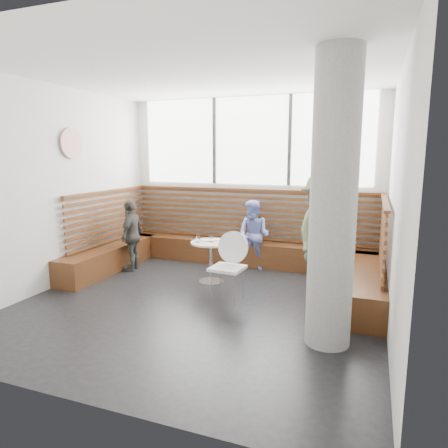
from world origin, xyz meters
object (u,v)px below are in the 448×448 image
at_px(cafe_chair, 229,260).
at_px(child_left, 132,235).
at_px(concrete_column, 333,203).
at_px(child_back, 254,235).
at_px(cafe_table, 211,253).
at_px(adult_man, 320,232).

bearing_deg(cafe_chair, child_left, 164.42).
distance_m(concrete_column, child_back, 3.18).
bearing_deg(cafe_table, child_left, 173.64).
distance_m(concrete_column, cafe_table, 2.82).
height_order(cafe_chair, child_back, child_back).
xyz_separation_m(concrete_column, child_left, (-3.72, 1.75, -0.95)).
height_order(concrete_column, child_left, concrete_column).
relative_size(cafe_table, child_back, 0.54).
bearing_deg(cafe_table, adult_man, 10.32).
bearing_deg(adult_man, child_back, 76.72).
height_order(concrete_column, cafe_chair, concrete_column).
bearing_deg(cafe_table, child_back, 65.72).
distance_m(cafe_table, adult_man, 1.80).
height_order(cafe_table, child_back, child_back).
bearing_deg(child_back, concrete_column, -44.17).
relative_size(child_back, child_left, 0.99).
bearing_deg(child_left, concrete_column, 54.89).
distance_m(cafe_chair, child_left, 2.35).
distance_m(cafe_table, child_left, 1.67).
xyz_separation_m(cafe_table, cafe_chair, (0.55, -0.63, 0.09)).
bearing_deg(cafe_table, concrete_column, -37.15).
xyz_separation_m(cafe_table, child_left, (-1.65, 0.18, 0.16)).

